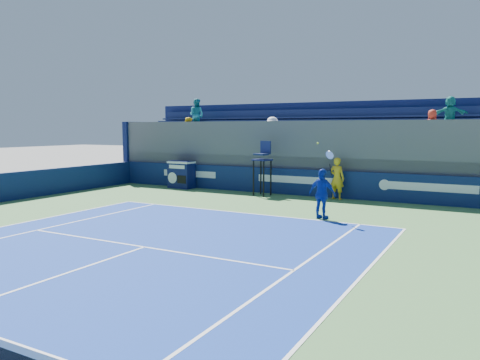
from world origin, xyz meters
The scene contains 6 objects.
ball_person centered at (1.87, 16.71, 0.91)m, with size 0.66×0.43×1.80m, color gold.
back_hoarding centered at (0.00, 17.10, 0.60)m, with size 20.40×0.21×1.20m.
match_clock centered at (-6.19, 16.60, 0.74)m, with size 1.37×0.81×1.40m.
umpire_chair centered at (-1.43, 16.23, 1.53)m, with size 0.81×0.81×2.48m.
tennis_player centered at (2.75, 12.22, 0.86)m, with size 1.06×0.63×2.57m.
stadium_seating centered at (-0.02, 19.15, 1.85)m, with size 21.00×4.05×4.69m.
Camera 1 is at (7.77, -2.68, 3.04)m, focal length 35.00 mm.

